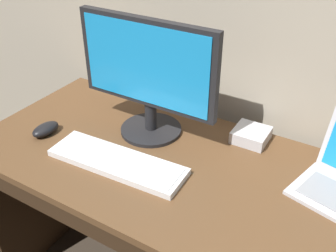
{
  "coord_description": "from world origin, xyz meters",
  "views": [
    {
      "loc": [
        0.45,
        -0.92,
        1.58
      ],
      "look_at": [
        -0.1,
        0.0,
        0.9
      ],
      "focal_mm": 41.89,
      "sensor_mm": 36.0,
      "label": 1
    }
  ],
  "objects_px": {
    "external_monitor": "(147,74)",
    "computer_mouse": "(46,129)",
    "wired_keyboard": "(117,162)",
    "external_drive_box": "(251,135)"
  },
  "relations": [
    {
      "from": "external_monitor",
      "to": "computer_mouse",
      "type": "relative_size",
      "value": 4.78
    },
    {
      "from": "wired_keyboard",
      "to": "external_drive_box",
      "type": "distance_m",
      "value": 0.5
    },
    {
      "from": "computer_mouse",
      "to": "wired_keyboard",
      "type": "bearing_deg",
      "value": 2.41
    },
    {
      "from": "computer_mouse",
      "to": "external_drive_box",
      "type": "relative_size",
      "value": 0.9
    },
    {
      "from": "wired_keyboard",
      "to": "computer_mouse",
      "type": "height_order",
      "value": "computer_mouse"
    },
    {
      "from": "external_monitor",
      "to": "external_drive_box",
      "type": "xyz_separation_m",
      "value": [
        0.35,
        0.15,
        -0.22
      ]
    },
    {
      "from": "external_monitor",
      "to": "external_drive_box",
      "type": "bearing_deg",
      "value": 23.52
    },
    {
      "from": "wired_keyboard",
      "to": "external_monitor",
      "type": "bearing_deg",
      "value": 94.18
    },
    {
      "from": "computer_mouse",
      "to": "external_drive_box",
      "type": "bearing_deg",
      "value": 32.36
    },
    {
      "from": "computer_mouse",
      "to": "external_drive_box",
      "type": "height_order",
      "value": "external_drive_box"
    }
  ]
}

